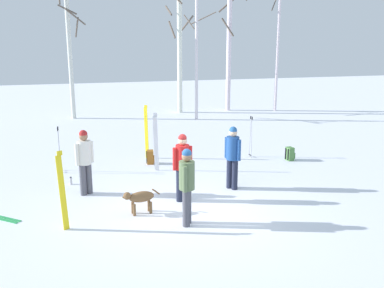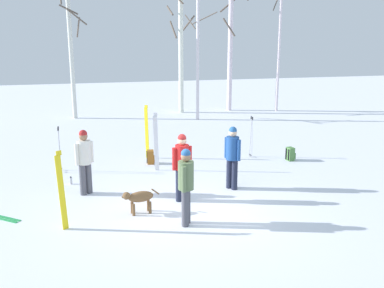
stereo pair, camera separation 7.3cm
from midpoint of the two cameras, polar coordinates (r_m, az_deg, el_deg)
The scene contains 19 objects.
ground_plane at distance 10.43m, azimuth -0.41°, elevation -8.88°, with size 60.00×60.00×0.00m, color white.
person_0 at distance 10.84m, azimuth -1.09°, elevation -2.48°, with size 0.51×0.34×1.72m.
person_1 at distance 9.47m, azimuth -0.57°, elevation -4.94°, with size 0.34×0.48×1.72m.
person_2 at distance 11.75m, azimuth 5.43°, elevation -1.25°, with size 0.34×0.46×1.72m.
person_3 at distance 11.63m, azimuth -13.58°, elevation -1.75°, with size 0.47×0.34×1.72m.
dog at distance 10.31m, azimuth -6.68°, elevation -6.94°, with size 0.89×0.29×0.57m.
ski_pair_planted_0 at distance 9.64m, azimuth -16.33°, elevation -5.89°, with size 0.19×0.11×1.75m.
ski_pair_planted_1 at distance 13.38m, azimuth -4.53°, elevation 0.26°, with size 0.17×0.03×1.80m.
ski_pair_planted_2 at distance 14.77m, azimuth -5.74°, elevation 1.56°, with size 0.13×0.13×1.81m.
ski_poles_0 at distance 14.97m, azimuth 7.83°, elevation 1.08°, with size 0.07×0.22×1.41m.
ski_poles_1 at distance 13.83m, azimuth -16.64°, elevation -0.48°, with size 0.07×0.27×1.39m.
backpack_0 at distance 14.95m, azimuth 12.75°, elevation -1.28°, with size 0.31×0.28×0.44m.
backpack_1 at distance 14.27m, azimuth -5.20°, elevation -1.71°, with size 0.31×0.29×0.44m.
water_bottle_0 at distance 12.75m, azimuth -15.25°, elevation -4.60°, with size 0.07×0.07×0.22m.
birch_tree_0 at distance 22.49m, azimuth -15.29°, elevation 11.79°, with size 1.26×1.35×6.52m.
birch_tree_1 at distance 23.44m, azimuth -1.40°, elevation 12.33°, with size 1.46×1.45×6.39m.
birch_tree_2 at distance 21.41m, azimuth 0.85°, elevation 12.32°, with size 1.55×1.54×6.76m.
birch_tree_3 at distance 24.22m, azimuth 5.13°, elevation 13.25°, with size 1.52×1.66×7.30m.
birch_tree_4 at distance 24.36m, azimuth 11.32°, elevation 13.12°, with size 1.30×1.31×7.41m.
Camera 2 is at (-2.30, -9.34, 4.04)m, focal length 41.19 mm.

